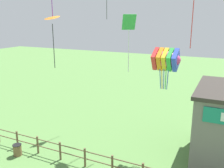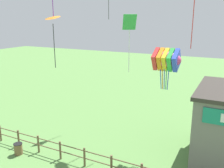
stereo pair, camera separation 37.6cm
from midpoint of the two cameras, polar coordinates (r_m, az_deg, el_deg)
The scene contains 5 objects.
wooden_fence at distance 16.25m, azimuth -3.86°, elevation -16.96°, with size 17.58×0.14×1.30m.
trash_bin at distance 19.17m, azimuth -21.35°, elevation -13.86°, with size 0.61×0.61×0.82m.
kite_rainbow_parafoil at distance 16.87m, azimuth 11.56°, elevation 5.53°, with size 2.02×1.56×2.78m.
kite_orange_delta at distance 16.82m, azimuth -14.18°, elevation 14.06°, with size 1.17×1.16×3.43m.
kite_green_diamond at distance 17.08m, azimuth 3.24°, elevation 12.34°, with size 1.13×1.07×3.87m.
Camera 1 is at (6.71, -5.23, 9.24)m, focal length 40.00 mm.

